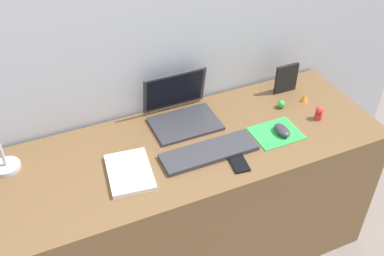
{
  "coord_description": "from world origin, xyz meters",
  "views": [
    {
      "loc": [
        -0.58,
        -1.34,
        2.0
      ],
      "look_at": [
        0.02,
        0.0,
        0.83
      ],
      "focal_mm": 42.18,
      "sensor_mm": 36.0,
      "label": 1
    }
  ],
  "objects_px": {
    "mouse": "(282,130)",
    "notebook_pad": "(130,172)",
    "keyboard": "(209,152)",
    "picture_frame": "(286,78)",
    "laptop": "(180,109)",
    "toy_figurine_red": "(319,113)",
    "toy_figurine_green": "(281,104)",
    "cell_phone": "(238,162)",
    "toy_figurine_orange": "(304,98)"
  },
  "relations": [
    {
      "from": "notebook_pad",
      "to": "picture_frame",
      "type": "bearing_deg",
      "value": 23.08
    },
    {
      "from": "mouse",
      "to": "notebook_pad",
      "type": "xyz_separation_m",
      "value": [
        -0.69,
        0.03,
        -0.01
      ]
    },
    {
      "from": "picture_frame",
      "to": "toy_figurine_orange",
      "type": "bearing_deg",
      "value": -70.98
    },
    {
      "from": "keyboard",
      "to": "cell_phone",
      "type": "relative_size",
      "value": 3.2
    },
    {
      "from": "toy_figurine_orange",
      "to": "mouse",
      "type": "bearing_deg",
      "value": -144.28
    },
    {
      "from": "cell_phone",
      "to": "toy_figurine_orange",
      "type": "height_order",
      "value": "toy_figurine_orange"
    },
    {
      "from": "keyboard",
      "to": "toy_figurine_orange",
      "type": "distance_m",
      "value": 0.61
    },
    {
      "from": "toy_figurine_red",
      "to": "toy_figurine_green",
      "type": "distance_m",
      "value": 0.18
    },
    {
      "from": "keyboard",
      "to": "mouse",
      "type": "xyz_separation_m",
      "value": [
        0.35,
        -0.01,
        0.01
      ]
    },
    {
      "from": "keyboard",
      "to": "picture_frame",
      "type": "relative_size",
      "value": 2.73
    },
    {
      "from": "toy_figurine_orange",
      "to": "laptop",
      "type": "bearing_deg",
      "value": 169.04
    },
    {
      "from": "laptop",
      "to": "toy_figurine_orange",
      "type": "height_order",
      "value": "laptop"
    },
    {
      "from": "picture_frame",
      "to": "keyboard",
      "type": "bearing_deg",
      "value": -153.6
    },
    {
      "from": "toy_figurine_red",
      "to": "toy_figurine_green",
      "type": "relative_size",
      "value": 1.66
    },
    {
      "from": "notebook_pad",
      "to": "toy_figurine_red",
      "type": "distance_m",
      "value": 0.9
    },
    {
      "from": "picture_frame",
      "to": "toy_figurine_red",
      "type": "bearing_deg",
      "value": -86.44
    },
    {
      "from": "toy_figurine_orange",
      "to": "toy_figurine_red",
      "type": "bearing_deg",
      "value": -99.01
    },
    {
      "from": "mouse",
      "to": "toy_figurine_orange",
      "type": "bearing_deg",
      "value": 35.72
    },
    {
      "from": "laptop",
      "to": "cell_phone",
      "type": "height_order",
      "value": "laptop"
    },
    {
      "from": "cell_phone",
      "to": "toy_figurine_orange",
      "type": "xyz_separation_m",
      "value": [
        0.5,
        0.25,
        0.02
      ]
    },
    {
      "from": "laptop",
      "to": "toy_figurine_red",
      "type": "distance_m",
      "value": 0.63
    },
    {
      "from": "toy_figurine_red",
      "to": "cell_phone",
      "type": "bearing_deg",
      "value": -166.88
    },
    {
      "from": "laptop",
      "to": "keyboard",
      "type": "bearing_deg",
      "value": -87.21
    },
    {
      "from": "mouse",
      "to": "toy_figurine_green",
      "type": "xyz_separation_m",
      "value": [
        0.11,
        0.17,
        -0.0
      ]
    },
    {
      "from": "laptop",
      "to": "notebook_pad",
      "type": "xyz_separation_m",
      "value": [
        -0.33,
        -0.26,
        -0.04
      ]
    },
    {
      "from": "keyboard",
      "to": "picture_frame",
      "type": "xyz_separation_m",
      "value": [
        0.55,
        0.27,
        0.06
      ]
    },
    {
      "from": "toy_figurine_green",
      "to": "toy_figurine_orange",
      "type": "xyz_separation_m",
      "value": [
        0.13,
        -0.0,
        0.0
      ]
    },
    {
      "from": "notebook_pad",
      "to": "toy_figurine_green",
      "type": "height_order",
      "value": "toy_figurine_green"
    },
    {
      "from": "laptop",
      "to": "toy_figurine_red",
      "type": "height_order",
      "value": "laptop"
    },
    {
      "from": "cell_phone",
      "to": "laptop",
      "type": "bearing_deg",
      "value": 112.55
    },
    {
      "from": "notebook_pad",
      "to": "toy_figurine_red",
      "type": "bearing_deg",
      "value": 7.01
    },
    {
      "from": "toy_figurine_red",
      "to": "toy_figurine_green",
      "type": "bearing_deg",
      "value": 126.79
    },
    {
      "from": "toy_figurine_green",
      "to": "toy_figurine_red",
      "type": "bearing_deg",
      "value": -53.21
    },
    {
      "from": "toy_figurine_red",
      "to": "keyboard",
      "type": "bearing_deg",
      "value": -178.34
    },
    {
      "from": "toy_figurine_green",
      "to": "keyboard",
      "type": "bearing_deg",
      "value": -160.61
    },
    {
      "from": "keyboard",
      "to": "picture_frame",
      "type": "distance_m",
      "value": 0.61
    },
    {
      "from": "notebook_pad",
      "to": "toy_figurine_green",
      "type": "relative_size",
      "value": 6.1
    },
    {
      "from": "toy_figurine_red",
      "to": "mouse",
      "type": "bearing_deg",
      "value": -172.88
    },
    {
      "from": "keyboard",
      "to": "notebook_pad",
      "type": "xyz_separation_m",
      "value": [
        -0.34,
        0.02,
        0.0
      ]
    },
    {
      "from": "cell_phone",
      "to": "notebook_pad",
      "type": "xyz_separation_m",
      "value": [
        -0.43,
        0.11,
        0.01
      ]
    },
    {
      "from": "picture_frame",
      "to": "toy_figurine_orange",
      "type": "height_order",
      "value": "picture_frame"
    },
    {
      "from": "picture_frame",
      "to": "toy_figurine_green",
      "type": "height_order",
      "value": "picture_frame"
    },
    {
      "from": "toy_figurine_orange",
      "to": "notebook_pad",
      "type": "bearing_deg",
      "value": -171.37
    },
    {
      "from": "notebook_pad",
      "to": "toy_figurine_red",
      "type": "relative_size",
      "value": 3.68
    },
    {
      "from": "mouse",
      "to": "toy_figurine_green",
      "type": "bearing_deg",
      "value": 58.16
    },
    {
      "from": "cell_phone",
      "to": "toy_figurine_red",
      "type": "xyz_separation_m",
      "value": [
        0.48,
        0.11,
        0.03
      ]
    },
    {
      "from": "keyboard",
      "to": "laptop",
      "type": "bearing_deg",
      "value": 92.79
    },
    {
      "from": "laptop",
      "to": "keyboard",
      "type": "distance_m",
      "value": 0.28
    },
    {
      "from": "keyboard",
      "to": "picture_frame",
      "type": "height_order",
      "value": "picture_frame"
    },
    {
      "from": "cell_phone",
      "to": "toy_figurine_green",
      "type": "bearing_deg",
      "value": 42.24
    }
  ]
}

